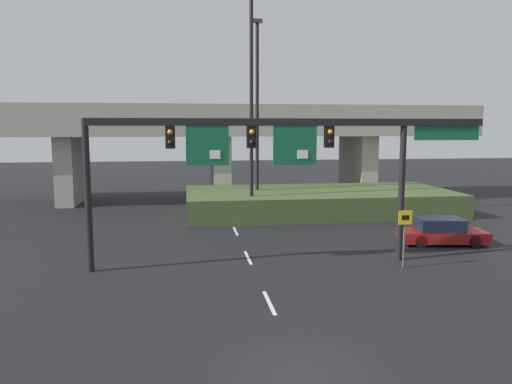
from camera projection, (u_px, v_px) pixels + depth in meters
ground_plane at (300, 367)px, 12.68m from camera, size 160.00×160.00×0.00m
lane_markings at (241, 243)px, 26.36m from camera, size 0.14×20.70×0.01m
signal_gantry at (279, 146)px, 21.56m from camera, size 17.56×0.44×6.45m
speed_limit_sign at (405, 230)px, 21.47m from camera, size 0.60×0.11×2.58m
highway_light_pole_near at (251, 93)px, 31.77m from camera, size 0.70×0.36×15.77m
highway_light_pole_far at (257, 112)px, 35.16m from camera, size 0.70×0.36×13.48m
overpass_bridge at (220, 135)px, 41.56m from camera, size 42.35×7.84×7.84m
grass_embankment at (318, 201)px, 35.79m from camera, size 18.77×8.61×1.60m
parked_sedan_near_right at (441, 232)px, 26.05m from camera, size 4.60×2.47×1.37m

